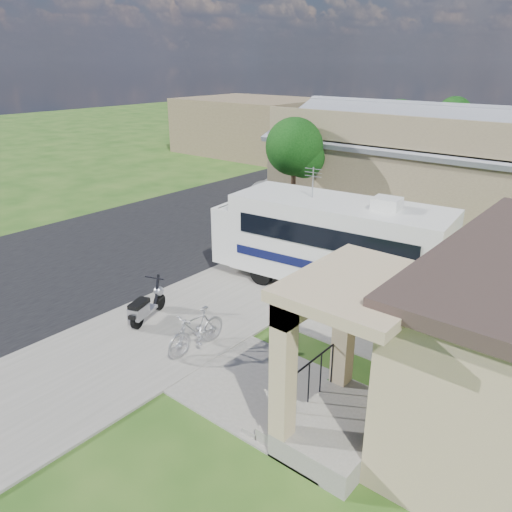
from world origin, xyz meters
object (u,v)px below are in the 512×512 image
Objects in this scene: van at (359,159)px; scooter at (146,306)px; bicycle at (196,332)px; pickup_truck at (297,184)px; motorhome at (330,240)px; shrub at (439,333)px; garden_hose at (332,388)px.

scooter is at bearing -83.37° from van.
pickup_truck is (-6.39, 13.36, 0.27)m from bicycle.
pickup_truck is (-6.87, 8.10, -0.80)m from motorhome.
pickup_truck is at bearing -91.90° from van.
shrub is 6.34× the size of garden_hose.
scooter is (-7.08, -2.44, -0.70)m from shrub.
scooter is 2.14m from bicycle.
bicycle is 4.85× the size of garden_hose.
shrub is at bearing -0.02° from scooter.
pickup_truck is 15.81× the size of garden_hose.
van reaches higher than scooter.
scooter reaches higher than bicycle.
motorhome is at bearing 87.90° from bicycle.
pickup_truck reaches higher than garden_hose.
garden_hose is at bearing -13.00° from scooter.
garden_hose is at bearing -129.44° from shrub.
pickup_truck is at bearing 136.49° from shrub.
pickup_truck is at bearing 127.88° from garden_hose.
garden_hose is at bearing 15.33° from bicycle.
shrub is 15.64m from pickup_truck.
shrub is 5.63m from bicycle.
motorhome is 17.36m from van.
scooter is (-2.62, -5.10, -1.11)m from motorhome.
van is at bearing -92.90° from pickup_truck.
garden_hose is at bearing -63.23° from motorhome.
shrub reaches higher than garden_hose.
van is (-7.01, 20.90, 0.44)m from bicycle.
shrub is 1.44× the size of scooter.
bicycle is 0.31× the size of pickup_truck.
shrub reaches higher than pickup_truck.
bicycle is 3.53m from garden_hose.
garden_hose is (2.94, -4.51, -1.52)m from motorhome.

